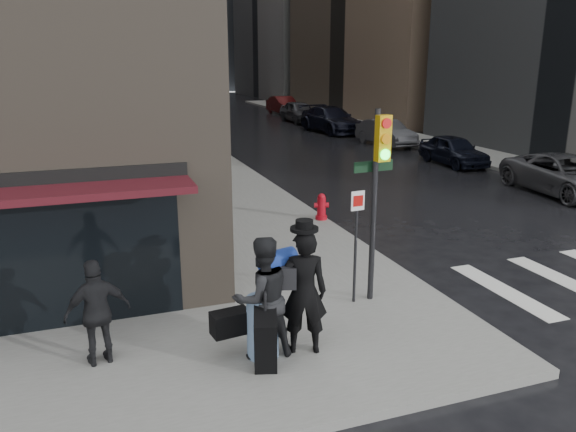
% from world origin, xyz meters
% --- Properties ---
extents(ground, '(140.00, 140.00, 0.00)m').
position_xyz_m(ground, '(0.00, 0.00, 0.00)').
color(ground, black).
rests_on(ground, ground).
extents(sidewalk_left, '(4.00, 50.00, 0.15)m').
position_xyz_m(sidewalk_left, '(0.00, 27.00, 0.07)').
color(sidewalk_left, slate).
rests_on(sidewalk_left, ground).
extents(sidewalk_right, '(3.00, 50.00, 0.15)m').
position_xyz_m(sidewalk_right, '(13.50, 27.00, 0.07)').
color(sidewalk_right, slate).
rests_on(sidewalk_right, ground).
extents(man_overcoat, '(1.41, 1.04, 2.22)m').
position_xyz_m(man_overcoat, '(-1.58, -0.21, 1.08)').
color(man_overcoat, black).
rests_on(man_overcoat, ground).
extents(man_jeans, '(1.43, 0.87, 1.97)m').
position_xyz_m(man_jeans, '(-2.10, -0.08, 1.14)').
color(man_jeans, black).
rests_on(man_jeans, ground).
extents(man_greycoat, '(1.04, 0.59, 1.67)m').
position_xyz_m(man_greycoat, '(-4.48, 0.56, 0.99)').
color(man_greycoat, black).
rests_on(man_greycoat, ground).
extents(traffic_light, '(0.91, 0.45, 3.65)m').
position_xyz_m(traffic_light, '(0.50, 1.22, 2.51)').
color(traffic_light, black).
rests_on(traffic_light, ground).
extents(fire_hydrant, '(0.45, 0.34, 0.77)m').
position_xyz_m(fire_hydrant, '(1.80, 6.75, 0.49)').
color(fire_hydrant, '#A50A16').
rests_on(fire_hydrant, ground).
extents(parked_car_0, '(2.70, 5.17, 1.39)m').
position_xyz_m(parked_car_0, '(11.35, 7.26, 0.69)').
color(parked_car_0, '#444549').
rests_on(parked_car_0, ground).
extents(parked_car_1, '(1.66, 3.94, 1.33)m').
position_xyz_m(parked_car_1, '(11.06, 13.42, 0.66)').
color(parked_car_1, black).
rests_on(parked_car_1, ground).
extents(parked_car_2, '(1.76, 4.34, 1.40)m').
position_xyz_m(parked_car_2, '(11.06, 19.58, 0.70)').
color(parked_car_2, '#48484C').
rests_on(parked_car_2, ground).
extents(parked_car_3, '(2.76, 5.79, 1.63)m').
position_xyz_m(parked_car_3, '(10.50, 25.73, 0.81)').
color(parked_car_3, black).
rests_on(parked_car_3, ground).
extents(parked_car_4, '(1.88, 4.61, 1.57)m').
position_xyz_m(parked_car_4, '(10.63, 31.89, 0.78)').
color(parked_car_4, '#3B3C40').
rests_on(parked_car_4, ground).
extents(parked_car_5, '(1.81, 4.63, 1.50)m').
position_xyz_m(parked_car_5, '(11.53, 38.04, 0.75)').
color(parked_car_5, '#420D0D').
rests_on(parked_car_5, ground).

